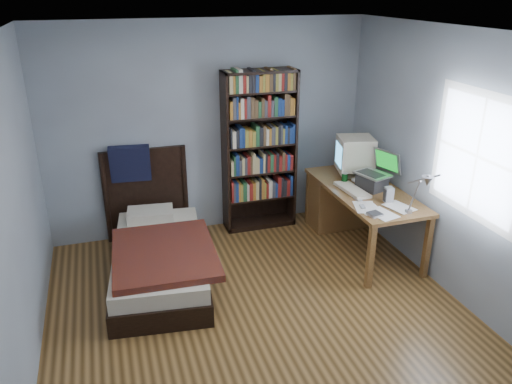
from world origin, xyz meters
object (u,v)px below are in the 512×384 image
bookshelf (259,152)px  soda_can (345,179)px  laptop (374,178)px  speaker (389,195)px  bed (158,252)px  crt_monitor (354,154)px  desk_lamp (425,185)px  desk (344,199)px  keyboard (352,190)px

bookshelf → soda_can: bearing=-41.9°
laptop → speaker: bearing=-96.0°
speaker → bookshelf: bookshelf is taller
laptop → bed: size_ratio=0.22×
crt_monitor → desk_lamp: size_ratio=0.90×
desk → soda_can: bearing=-119.9°
desk → desk_lamp: size_ratio=3.00×
laptop → keyboard: laptop is taller
desk → bed: (-2.30, -0.34, -0.16)m
crt_monitor → speaker: 0.85m
bookshelf → bed: size_ratio=0.95×
speaker → bed: bearing=174.9°
desk → laptop: (0.09, -0.47, 0.43)m
speaker → bed: (-2.35, 0.52, -0.55)m
laptop → keyboard: (-0.26, -0.01, -0.10)m
desk → laptop: size_ratio=3.69×
keyboard → bookshelf: bookshelf is taller
desk → bed: size_ratio=0.81×
desk_lamp → speaker: 0.73m
keyboard → bed: size_ratio=0.24×
keyboard → soda_can: soda_can is taller
desk → soda_can: (-0.15, -0.25, 0.37)m
desk_lamp → bed: size_ratio=0.27×
crt_monitor → laptop: size_ratio=1.11×
speaker → bed: size_ratio=0.08×
soda_can → desk: bearing=60.1°
keyboard → bed: (-2.13, 0.14, -0.49)m
laptop → desk_lamp: size_ratio=0.81×
keyboard → desk_lamp: bearing=-85.0°
laptop → soda_can: 0.33m
desk_lamp → soda_can: bearing=96.6°
desk → speaker: 0.95m
crt_monitor → soda_can: size_ratio=3.93×
soda_can → bookshelf: 1.07m
desk → keyboard: bearing=-108.8°
speaker → soda_can: size_ratio=1.31×
desk_lamp → laptop: bearing=84.5°
desk_lamp → desk: bearing=89.8°
desk → keyboard: size_ratio=3.35×
desk_lamp → bed: bearing=153.5°
laptop → speaker: laptop is taller
keyboard → bookshelf: 1.23m
desk → desk_lamp: desk_lamp is taller
keyboard → desk: bearing=67.1°
laptop → speaker: (-0.04, -0.38, -0.04)m
crt_monitor → laptop: crt_monitor is taller
desk → crt_monitor: bearing=-25.4°
keyboard → bookshelf: bearing=125.5°
keyboard → speaker: 0.44m
crt_monitor → bookshelf: bearing=154.2°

